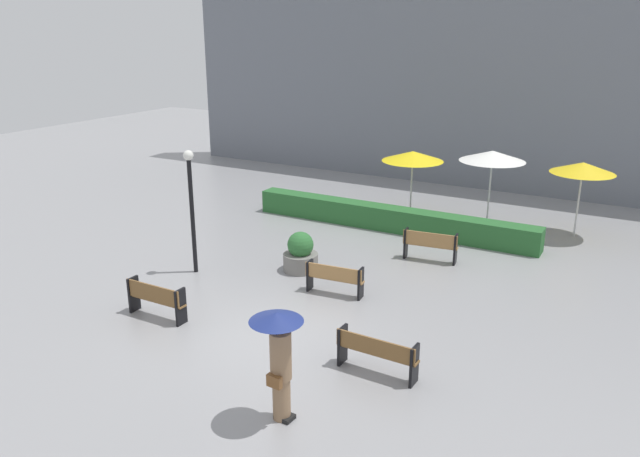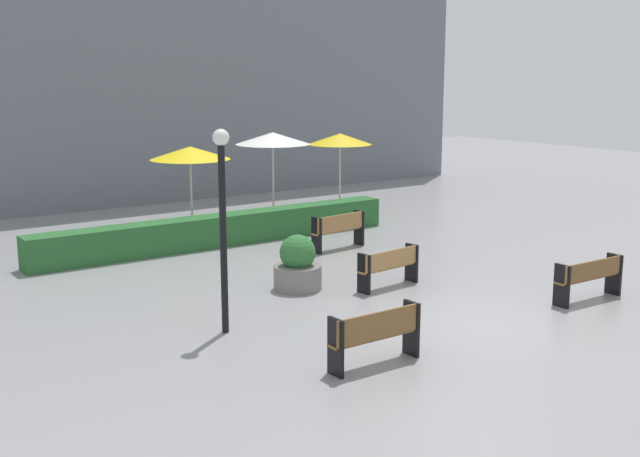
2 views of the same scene
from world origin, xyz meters
TOP-DOWN VIEW (x-y plane):
  - ground_plane at (0.00, 0.00)m, footprint 60.00×60.00m
  - bench_near_left at (-2.82, -0.53)m, footprint 1.61×0.34m
  - bench_near_right at (2.79, -0.27)m, footprint 1.71×0.39m
  - bench_back_row at (1.56, 6.24)m, footprint 1.62×0.51m
  - bench_mid_center at (0.23, 2.74)m, footprint 1.56×0.48m
  - planter_pot at (-1.39, 3.75)m, footprint 0.99×0.99m
  - lamp_post at (-3.92, 2.20)m, footprint 0.28×0.28m
  - patio_umbrella_yellow at (-0.59, 10.15)m, footprint 2.18×2.18m
  - patio_umbrella_white at (2.17, 10.32)m, footprint 2.19×2.19m
  - patio_umbrella_yellow_far at (4.96, 10.75)m, footprint 2.03×2.03m
  - hedge_strip at (-0.64, 8.40)m, footprint 9.99×0.70m
  - building_facade at (0.00, 16.00)m, footprint 28.00×1.20m

SIDE VIEW (x-z plane):
  - ground_plane at x=0.00m, z-range 0.00..0.00m
  - hedge_strip at x=-0.64m, z-range 0.00..0.79m
  - bench_mid_center at x=0.23m, z-range 0.08..0.89m
  - planter_pot at x=-1.39m, z-range -0.08..1.06m
  - bench_near_right at x=2.79m, z-range 0.08..0.91m
  - bench_near_left at x=-2.82m, z-range 0.08..0.96m
  - bench_back_row at x=1.56m, z-range 0.09..0.99m
  - lamp_post at x=-3.92m, z-range 0.43..3.91m
  - patio_umbrella_yellow at x=-0.59m, z-range 1.03..3.45m
  - patio_umbrella_yellow_far at x=4.96m, z-range 1.06..3.55m
  - patio_umbrella_white at x=2.17m, z-range 1.15..3.83m
  - building_facade at x=0.00m, z-range 0.00..8.82m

